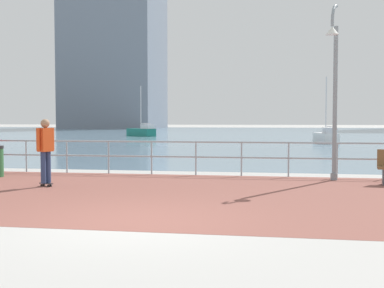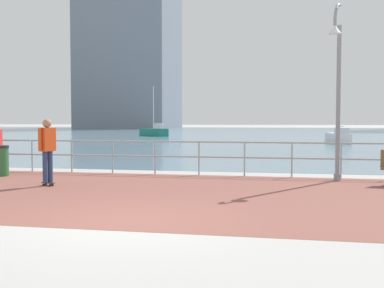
% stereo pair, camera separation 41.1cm
% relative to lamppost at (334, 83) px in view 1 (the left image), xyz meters
% --- Properties ---
extents(ground, '(220.00, 220.00, 0.00)m').
position_rel_lamppost_xyz_m(ground, '(-3.98, 33.91, -2.71)').
color(ground, '#ADAAA5').
extents(brick_paving, '(28.00, 7.54, 0.01)m').
position_rel_lamppost_xyz_m(brick_paving, '(-3.98, -3.01, -2.70)').
color(brick_paving, brown).
rests_on(brick_paving, ground).
extents(harbor_water, '(180.00, 88.00, 0.00)m').
position_rel_lamppost_xyz_m(harbor_water, '(-3.98, 45.76, -2.71)').
color(harbor_water, slate).
rests_on(harbor_water, ground).
extents(waterfront_railing, '(25.25, 0.06, 1.05)m').
position_rel_lamppost_xyz_m(waterfront_railing, '(-3.98, 0.76, -1.98)').
color(waterfront_railing, '#9EADB7').
rests_on(waterfront_railing, ground).
extents(lamppost, '(0.44, 0.79, 4.90)m').
position_rel_lamppost_xyz_m(lamppost, '(0.00, 0.00, 0.00)').
color(lamppost, gray).
rests_on(lamppost, ground).
extents(skateboarder, '(0.41, 0.54, 1.72)m').
position_rel_lamppost_xyz_m(skateboarder, '(-7.38, -2.35, -1.67)').
color(skateboarder, black).
rests_on(skateboarder, ground).
extents(sailboat_white, '(1.56, 3.55, 4.82)m').
position_rel_lamppost_xyz_m(sailboat_white, '(2.33, 22.01, -2.25)').
color(sailboat_white, white).
rests_on(sailboat_white, ground).
extents(sailboat_yellow, '(3.55, 3.21, 5.15)m').
position_rel_lamppost_xyz_m(sailboat_yellow, '(-14.68, 33.99, -2.22)').
color(sailboat_yellow, '#197266').
rests_on(sailboat_yellow, ground).
extents(tower_brick, '(17.57, 17.06, 47.84)m').
position_rel_lamppost_xyz_m(tower_brick, '(-32.08, 78.62, 20.38)').
color(tower_brick, slate).
rests_on(tower_brick, ground).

